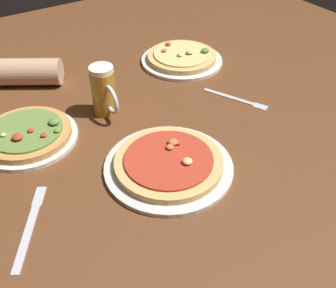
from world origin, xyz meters
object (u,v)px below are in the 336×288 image
object	(u,v)px
pizza_plate_side	(27,135)
pizza_plate_far	(182,58)
fork_left	(236,99)
knife_right	(30,225)
pizza_plate_near	(169,164)
diner_arm	(6,72)
beer_mug_dark	(104,91)

from	to	relation	value
pizza_plate_side	pizza_plate_far	bearing A→B (deg)	12.83
fork_left	knife_right	world-z (taller)	same
pizza_plate_near	pizza_plate_far	distance (m)	0.58
pizza_plate_side	fork_left	world-z (taller)	pizza_plate_side
fork_left	knife_right	bearing A→B (deg)	-169.06
fork_left	diner_arm	xyz separation A→B (m)	(-0.58, 0.50, 0.04)
pizza_plate_near	diner_arm	xyz separation A→B (m)	(-0.22, 0.65, 0.03)
knife_right	fork_left	bearing A→B (deg)	10.94
pizza_plate_side	beer_mug_dark	bearing A→B (deg)	-0.35
beer_mug_dark	pizza_plate_far	bearing A→B (deg)	20.65
pizza_plate_side	beer_mug_dark	distance (m)	0.25
diner_arm	knife_right	bearing A→B (deg)	-102.18
pizza_plate_far	beer_mug_dark	bearing A→B (deg)	-159.35
beer_mug_dark	fork_left	world-z (taller)	beer_mug_dark
fork_left	pizza_plate_near	bearing A→B (deg)	-157.23
fork_left	diner_arm	distance (m)	0.77
diner_arm	fork_left	bearing A→B (deg)	-40.78
fork_left	diner_arm	world-z (taller)	diner_arm
beer_mug_dark	diner_arm	bearing A→B (deg)	120.59
pizza_plate_side	diner_arm	world-z (taller)	diner_arm
pizza_plate_near	knife_right	bearing A→B (deg)	177.98
fork_left	pizza_plate_side	bearing A→B (deg)	165.24
diner_arm	beer_mug_dark	bearing A→B (deg)	-59.41
diner_arm	pizza_plate_side	bearing A→B (deg)	-97.31
beer_mug_dark	knife_right	distance (m)	0.46
pizza_plate_side	diner_arm	bearing A→B (deg)	82.69
beer_mug_dark	fork_left	xyz separation A→B (m)	(0.38, -0.16, -0.07)
pizza_plate_far	pizza_plate_side	bearing A→B (deg)	-167.17
pizza_plate_near	pizza_plate_far	size ratio (longest dim) A/B	1.11
pizza_plate_far	beer_mug_dark	distance (m)	0.41
beer_mug_dark	knife_right	size ratio (longest dim) A/B	0.71
pizza_plate_near	fork_left	bearing A→B (deg)	22.77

